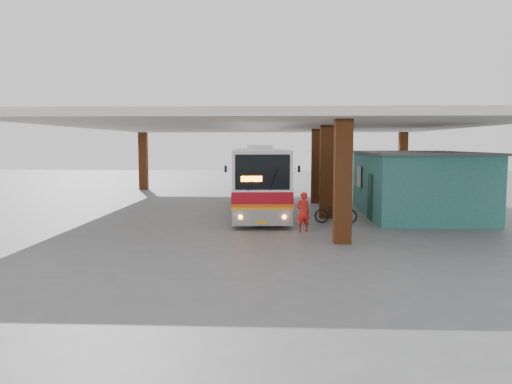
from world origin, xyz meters
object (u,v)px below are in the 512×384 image
at_px(motorcycle, 336,212).
at_px(pedestrian, 303,212).
at_px(coach_bus, 259,178).
at_px(red_chair, 343,201).

distance_m(motorcycle, pedestrian, 2.66).
distance_m(coach_bus, motorcycle, 5.28).
bearing_deg(red_chair, motorcycle, -88.39).
bearing_deg(coach_bus, motorcycle, -50.02).
relative_size(pedestrian, red_chair, 2.19).
bearing_deg(motorcycle, coach_bus, 47.98).
bearing_deg(coach_bus, red_chair, 19.01).
relative_size(motorcycle, red_chair, 2.58).
bearing_deg(motorcycle, pedestrian, 148.36).
xyz_separation_m(motorcycle, pedestrian, (-1.55, -2.14, 0.30)).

